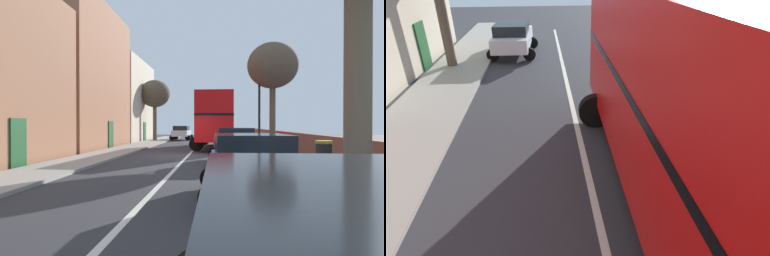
% 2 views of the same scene
% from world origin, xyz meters
% --- Properties ---
extents(double_decker_bus, '(3.84, 11.17, 4.06)m').
position_xyz_m(double_decker_bus, '(1.70, 7.44, 2.35)').
color(double_decker_bus, red).
rests_on(double_decker_bus, ground).
extents(parked_car_white_left_2, '(2.60, 4.23, 1.68)m').
position_xyz_m(parked_car_white_left_2, '(-2.50, 20.02, 0.96)').
color(parked_car_white_left_2, silver).
rests_on(parked_car_white_left_2, ground).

